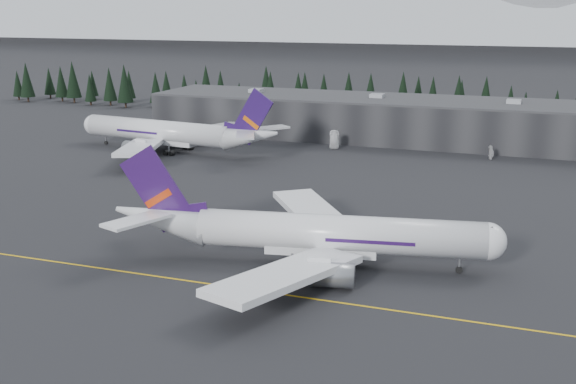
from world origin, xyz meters
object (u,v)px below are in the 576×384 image
(terminal, at_px, (409,120))
(jet_parked, at_px, (174,133))
(jet_main, at_px, (305,233))
(gse_vehicle_b, at_px, (491,157))
(gse_vehicle_a, at_px, (334,146))

(terminal, distance_m, jet_parked, 70.65)
(jet_parked, bearing_deg, terminal, -137.43)
(jet_main, bearing_deg, terminal, 82.73)
(terminal, height_order, gse_vehicle_b, terminal)
(jet_parked, xyz_separation_m, gse_vehicle_b, (83.91, 20.27, -4.73))
(terminal, relative_size, gse_vehicle_a, 29.11)
(gse_vehicle_a, distance_m, gse_vehicle_b, 43.42)
(terminal, height_order, jet_main, jet_main)
(terminal, distance_m, gse_vehicle_b, 33.99)
(jet_parked, height_order, gse_vehicle_b, jet_parked)
(jet_parked, bearing_deg, jet_main, 138.25)
(jet_main, xyz_separation_m, jet_parked, (-63.73, 73.00, 0.24))
(jet_main, relative_size, gse_vehicle_b, 15.86)
(terminal, distance_m, gse_vehicle_a, 27.69)
(terminal, xyz_separation_m, gse_vehicle_b, (26.36, -20.70, -5.64))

